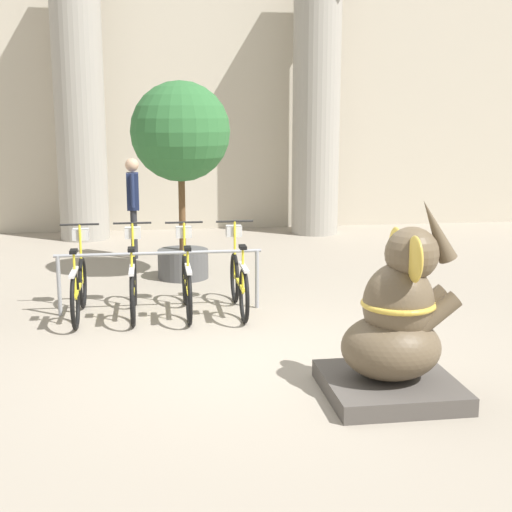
# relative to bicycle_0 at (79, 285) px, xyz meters

# --- Properties ---
(ground_plane) EXTENTS (60.00, 60.00, 0.00)m
(ground_plane) POSITION_rel_bicycle_0_xyz_m (1.92, -1.85, -0.41)
(ground_plane) COLOR gray
(building_facade) EXTENTS (20.00, 0.20, 6.00)m
(building_facade) POSITION_rel_bicycle_0_xyz_m (1.92, 6.75, 2.59)
(building_facade) COLOR #BCB29E
(building_facade) RESTS_ON ground_plane
(column_left) EXTENTS (1.20, 1.20, 5.16)m
(column_left) POSITION_rel_bicycle_0_xyz_m (-0.42, 5.75, 2.21)
(column_left) COLOR gray
(column_left) RESTS_ON ground_plane
(column_right) EXTENTS (1.20, 1.20, 5.16)m
(column_right) POSITION_rel_bicycle_0_xyz_m (4.27, 5.75, 2.21)
(column_right) COLOR gray
(column_right) RESTS_ON ground_plane
(bike_rack) EXTENTS (2.56, 0.05, 0.77)m
(bike_rack) POSITION_rel_bicycle_0_xyz_m (0.98, 0.10, 0.16)
(bike_rack) COLOR gray
(bike_rack) RESTS_ON ground_plane
(bicycle_0) EXTENTS (0.48, 1.61, 1.10)m
(bicycle_0) POSITION_rel_bicycle_0_xyz_m (0.00, 0.00, 0.00)
(bicycle_0) COLOR black
(bicycle_0) RESTS_ON ground_plane
(bicycle_1) EXTENTS (0.48, 1.61, 1.10)m
(bicycle_1) POSITION_rel_bicycle_0_xyz_m (0.65, 0.02, 0.00)
(bicycle_1) COLOR black
(bicycle_1) RESTS_ON ground_plane
(bicycle_2) EXTENTS (0.48, 1.61, 1.10)m
(bicycle_2) POSITION_rel_bicycle_0_xyz_m (1.30, -0.01, 0.00)
(bicycle_2) COLOR black
(bicycle_2) RESTS_ON ground_plane
(bicycle_3) EXTENTS (0.48, 1.61, 1.10)m
(bicycle_3) POSITION_rel_bicycle_0_xyz_m (1.96, -0.02, 0.00)
(bicycle_3) COLOR black
(bicycle_3) RESTS_ON ground_plane
(elephant_statue) EXTENTS (1.14, 1.14, 1.76)m
(elephant_statue) POSITION_rel_bicycle_0_xyz_m (2.98, -2.94, 0.19)
(elephant_statue) COLOR #4C4742
(elephant_statue) RESTS_ON ground_plane
(person_pedestrian) EXTENTS (0.23, 0.47, 1.71)m
(person_pedestrian) POSITION_rel_bicycle_0_xyz_m (0.59, 3.65, 0.62)
(person_pedestrian) COLOR #28282D
(person_pedestrian) RESTS_ON ground_plane
(potted_tree) EXTENTS (1.46, 1.46, 2.93)m
(potted_tree) POSITION_rel_bicycle_0_xyz_m (1.35, 1.96, 1.64)
(potted_tree) COLOR #4C4C4C
(potted_tree) RESTS_ON ground_plane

